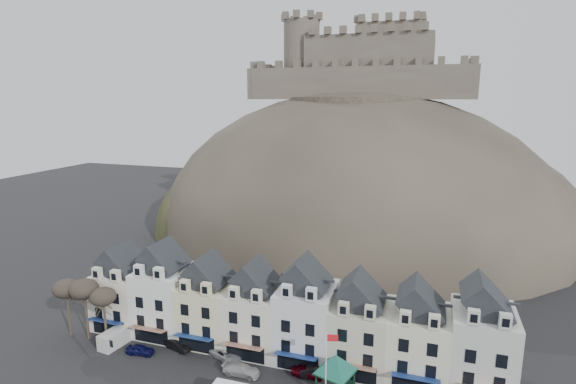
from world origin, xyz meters
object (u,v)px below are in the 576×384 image
object	(u,v)px
flagpole	(327,365)
car_charcoal	(319,371)
bus_shelter	(336,364)
white_van	(116,337)
car_navy	(140,350)
car_silver	(226,354)
car_black	(178,345)
car_white	(241,370)
car_maroon	(308,371)

from	to	relation	value
flagpole	car_charcoal	xyz separation A→B (m)	(-2.10, 4.99, -4.30)
bus_shelter	white_van	xyz separation A→B (m)	(-29.93, 0.95, -2.66)
car_navy	car_silver	distance (m)	11.19
bus_shelter	flagpole	size ratio (longest dim) A/B	0.83
car_navy	car_silver	bearing A→B (deg)	-83.47
flagpole	white_van	bearing A→B (deg)	173.36
white_van	car_silver	size ratio (longest dim) A/B	1.11
white_van	bus_shelter	bearing A→B (deg)	6.35
car_black	car_charcoal	size ratio (longest dim) A/B	0.94
white_van	car_black	bearing A→B (deg)	18.60
car_black	flagpole	bearing A→B (deg)	-87.08
flagpole	car_silver	xyz separation A→B (m)	(-14.16, 4.99, -4.39)
car_black	car_charcoal	world-z (taller)	car_charcoal
car_navy	car_white	size ratio (longest dim) A/B	0.81
car_white	car_charcoal	size ratio (longest dim) A/B	1.04
car_silver	car_white	world-z (taller)	car_white
car_white	white_van	bearing A→B (deg)	86.23
flagpole	car_navy	size ratio (longest dim) A/B	2.41
car_silver	car_charcoal	xyz separation A→B (m)	(12.07, 0.00, 0.09)
flagpole	car_charcoal	size ratio (longest dim) A/B	2.03
car_maroon	car_silver	bearing A→B (deg)	88.68
flagpole	bus_shelter	bearing A→B (deg)	80.54
car_white	car_charcoal	world-z (taller)	car_charcoal
flagpole	car_maroon	size ratio (longest dim) A/B	2.26
white_van	car_navy	xyz separation A→B (m)	(4.45, -0.95, -0.44)
car_silver	car_white	distance (m)	4.10
flagpole	car_silver	bearing A→B (deg)	160.61
white_van	car_white	size ratio (longest dim) A/B	1.08
car_navy	car_charcoal	world-z (taller)	car_charcoal
white_van	car_maroon	xyz separation A→B (m)	(26.22, 1.16, -0.40)
car_black	car_silver	bearing A→B (deg)	-73.78
car_black	car_charcoal	xyz separation A→B (m)	(18.99, 0.00, 0.05)
flagpole	car_maroon	xyz separation A→B (m)	(-3.30, 4.60, -4.35)
car_white	car_maroon	size ratio (longest dim) A/B	1.16
bus_shelter	car_maroon	bearing A→B (deg)	166.56
car_black	car_white	xyz separation A→B (m)	(10.17, -2.50, -0.01)
white_van	car_charcoal	size ratio (longest dim) A/B	1.13
car_black	car_silver	world-z (taller)	car_black
car_silver	car_charcoal	size ratio (longest dim) A/B	1.02
car_navy	car_charcoal	bearing A→B (deg)	-90.17
flagpole	car_silver	distance (m)	15.65
flagpole	car_maroon	bearing A→B (deg)	125.66
bus_shelter	white_van	world-z (taller)	bus_shelter
car_silver	car_charcoal	world-z (taller)	car_charcoal
bus_shelter	car_black	distance (m)	21.86
flagpole	white_van	distance (m)	29.98
car_black	car_silver	distance (m)	6.93
bus_shelter	car_black	world-z (taller)	bus_shelter
car_navy	car_black	distance (m)	4.70
car_black	car_navy	bearing A→B (deg)	138.35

